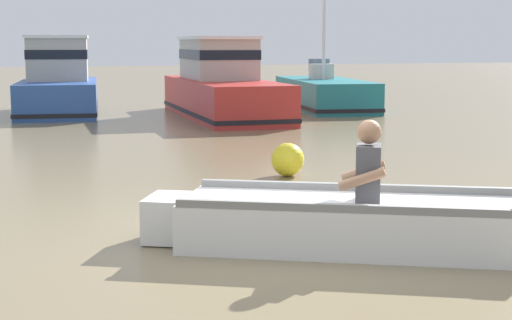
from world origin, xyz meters
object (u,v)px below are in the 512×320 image
(moored_boat_red, at_px, (222,87))
(mooring_buoy, at_px, (288,160))
(moored_boat_blue, at_px, (58,85))
(moored_boat_teal, at_px, (324,94))
(rowboat_with_person, at_px, (343,221))

(moored_boat_red, relative_size, mooring_buoy, 13.72)
(moored_boat_blue, relative_size, moored_boat_teal, 0.87)
(rowboat_with_person, height_order, moored_boat_red, moored_boat_red)
(moored_boat_blue, xyz_separation_m, moored_boat_teal, (7.44, -0.57, -0.36))
(moored_boat_teal, bearing_deg, moored_boat_red, -156.88)
(rowboat_with_person, xyz_separation_m, moored_boat_teal, (5.92, 14.62, 0.16))
(moored_boat_teal, distance_m, mooring_buoy, 11.87)
(moored_boat_red, height_order, mooring_buoy, moored_boat_red)
(moored_boat_red, bearing_deg, moored_boat_teal, 23.12)
(mooring_buoy, bearing_deg, moored_boat_red, 80.36)
(rowboat_with_person, relative_size, moored_boat_red, 0.54)
(moored_boat_teal, relative_size, mooring_buoy, 11.68)
(moored_boat_blue, bearing_deg, moored_boat_teal, -4.35)
(moored_boat_teal, height_order, mooring_buoy, moored_boat_teal)
(rowboat_with_person, height_order, moored_boat_teal, moored_boat_teal)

